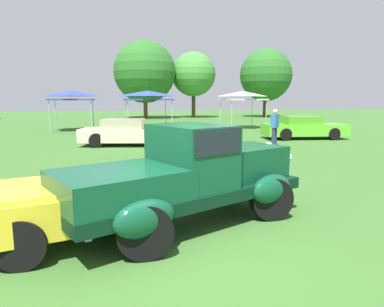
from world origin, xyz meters
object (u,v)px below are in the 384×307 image
at_px(show_car_cream, 127,133).
at_px(canopy_tent_left_field, 72,95).
at_px(show_car_lime, 304,128).
at_px(canopy_tent_center_field, 148,95).
at_px(spectator_between_cars, 275,126).
at_px(feature_pickup_truck, 188,175).
at_px(canopy_tent_right_field, 243,95).

bearing_deg(show_car_cream, canopy_tent_left_field, 110.76).
height_order(show_car_lime, canopy_tent_center_field, canopy_tent_center_field).
bearing_deg(canopy_tent_center_field, spectator_between_cars, -65.06).
bearing_deg(feature_pickup_truck, show_car_lime, 51.86).
distance_m(show_car_cream, canopy_tent_center_field, 8.54).
bearing_deg(canopy_tent_right_field, show_car_cream, -137.67).
height_order(show_car_cream, show_car_lime, same).
distance_m(show_car_lime, canopy_tent_right_field, 7.61).
bearing_deg(show_car_cream, spectator_between_cars, -16.15).
height_order(feature_pickup_truck, spectator_between_cars, feature_pickup_truck).
bearing_deg(canopy_tent_right_field, feature_pickup_truck, -113.70).
relative_size(spectator_between_cars, canopy_tent_right_field, 0.59).
distance_m(spectator_between_cars, canopy_tent_right_field, 10.22).
bearing_deg(canopy_tent_center_field, canopy_tent_left_field, 175.82).
distance_m(feature_pickup_truck, spectator_between_cars, 10.58).
distance_m(feature_pickup_truck, canopy_tent_right_field, 20.40).
relative_size(show_car_lime, canopy_tent_right_field, 1.59).
bearing_deg(canopy_tent_right_field, spectator_between_cars, -102.95).
relative_size(show_car_cream, canopy_tent_center_field, 1.38).
relative_size(show_car_lime, spectator_between_cars, 2.69).
bearing_deg(show_car_lime, canopy_tent_right_field, 95.26).
bearing_deg(spectator_between_cars, show_car_cream, 163.85).
bearing_deg(canopy_tent_right_field, show_car_lime, -84.74).
height_order(feature_pickup_truck, canopy_tent_left_field, canopy_tent_left_field).
bearing_deg(canopy_tent_left_field, canopy_tent_center_field, -4.18).
distance_m(feature_pickup_truck, show_car_lime, 14.34).
xyz_separation_m(show_car_cream, canopy_tent_left_field, (-3.23, 8.51, 1.82)).
distance_m(show_car_cream, canopy_tent_left_field, 9.28).
xyz_separation_m(show_car_lime, canopy_tent_right_field, (-0.68, 7.35, 1.82)).
bearing_deg(spectator_between_cars, canopy_tent_right_field, 77.05).
bearing_deg(show_car_lime, canopy_tent_center_field, 135.31).
bearing_deg(feature_pickup_truck, canopy_tent_center_field, 86.19).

